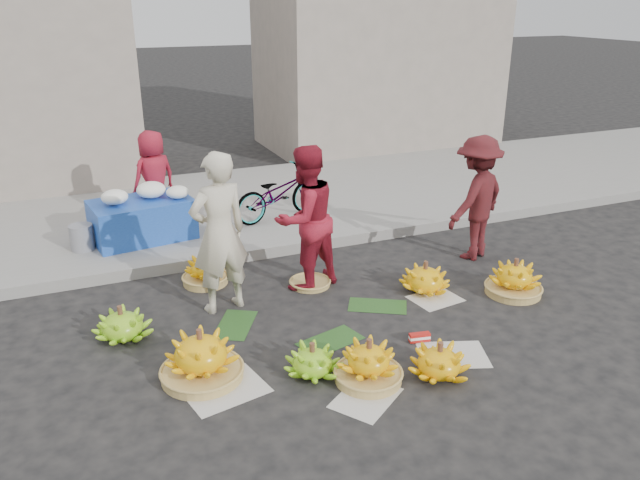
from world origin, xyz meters
name	(u,v)px	position (x,y,z in m)	size (l,w,h in m)	color
ground	(331,330)	(0.00, 0.00, 0.00)	(80.00, 80.00, 0.00)	black
curb	(266,250)	(0.00, 2.20, 0.07)	(40.00, 0.25, 0.15)	gray
sidewalk	(226,206)	(0.00, 4.30, 0.06)	(40.00, 4.00, 0.12)	gray
building_right	(378,33)	(4.50, 7.70, 2.50)	(5.00, 3.00, 5.00)	gray
newspaper_scatter	(366,369)	(0.00, -0.80, 0.00)	(3.20, 1.80, 0.00)	beige
banana_leaves	(315,323)	(-0.10, 0.20, 0.00)	(2.00, 1.00, 0.00)	#1C4717
banana_bunch_0	(201,357)	(-1.44, -0.33, 0.22)	(0.78, 0.78, 0.50)	#A98746
banana_bunch_1	(312,361)	(-0.49, -0.68, 0.14)	(0.53, 0.53, 0.33)	#69B91A
banana_bunch_2	(369,363)	(-0.06, -0.96, 0.18)	(0.61, 0.61, 0.43)	#A98746
banana_bunch_3	(439,361)	(0.57, -1.15, 0.15)	(0.56, 0.56, 0.35)	yellow
banana_bunch_4	(514,279)	(2.32, -0.03, 0.19)	(0.68, 0.68, 0.45)	#A98746
banana_bunch_5	(425,278)	(1.39, 0.43, 0.17)	(0.70, 0.70, 0.38)	yellow
banana_bunch_6	(122,324)	(-2.03, 0.68, 0.16)	(0.67, 0.67, 0.37)	#69B91A
banana_bunch_7	(205,271)	(-0.95, 1.65, 0.16)	(0.58, 0.58, 0.39)	#A98746
basket_spare	(310,283)	(0.20, 1.10, 0.03)	(0.48, 0.48, 0.06)	#A98746
incense_stack	(420,337)	(0.73, -0.56, 0.05)	(0.21, 0.07, 0.09)	red
vendor_cream	(219,233)	(-0.91, 0.93, 0.90)	(0.66, 0.43, 1.79)	beige
vendor_red	(305,218)	(0.15, 1.12, 0.86)	(0.84, 0.65, 1.72)	#A61929
man_striped	(476,198)	(2.54, 1.10, 0.82)	(1.06, 0.61, 1.64)	maroon
flower_table	(143,217)	(-1.45, 3.17, 0.44)	(1.42, 1.01, 0.77)	#1A44AB
grey_bucket	(82,237)	(-2.27, 3.05, 0.29)	(0.30, 0.30, 0.34)	gray
flower_vendor	(154,177)	(-1.17, 3.77, 0.81)	(0.67, 0.44, 1.37)	#A61929
bicycle	(279,193)	(0.55, 3.24, 0.51)	(1.49, 0.52, 0.78)	gray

